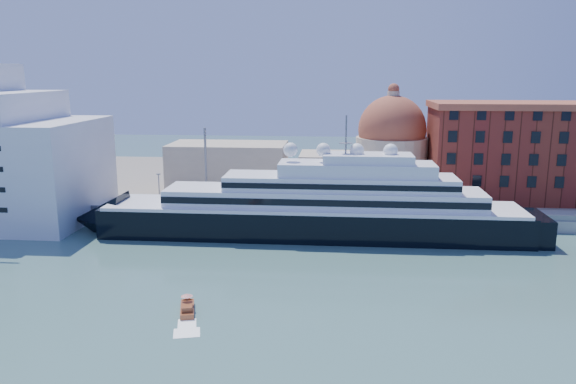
# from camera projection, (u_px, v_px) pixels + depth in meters

# --- Properties ---
(ground) EXTENTS (400.00, 400.00, 0.00)m
(ground) POSITION_uv_depth(u_px,v_px,m) (283.00, 276.00, 90.29)
(ground) COLOR #335854
(ground) RESTS_ON ground
(quay) EXTENTS (180.00, 10.00, 2.50)m
(quay) POSITION_uv_depth(u_px,v_px,m) (298.00, 216.00, 123.13)
(quay) COLOR gray
(quay) RESTS_ON ground
(land) EXTENTS (260.00, 72.00, 2.00)m
(land) POSITION_uv_depth(u_px,v_px,m) (308.00, 181.00, 163.11)
(land) COLOR slate
(land) RESTS_ON ground
(quay_fence) EXTENTS (180.00, 0.10, 1.20)m
(quay_fence) POSITION_uv_depth(u_px,v_px,m) (296.00, 213.00, 118.36)
(quay_fence) COLOR slate
(quay_fence) RESTS_ON quay
(superyacht) EXTENTS (94.25, 13.07, 28.17)m
(superyacht) POSITION_uv_depth(u_px,v_px,m) (299.00, 212.00, 111.57)
(superyacht) COLOR black
(superyacht) RESTS_ON ground
(service_barge) EXTENTS (11.50, 6.68, 2.45)m
(service_barge) POSITION_uv_depth(u_px,v_px,m) (10.00, 230.00, 114.29)
(service_barge) COLOR white
(service_barge) RESTS_ON ground
(water_taxi) EXTENTS (3.13, 5.78, 2.61)m
(water_taxi) POSITION_uv_depth(u_px,v_px,m) (187.00, 308.00, 76.48)
(water_taxi) COLOR brown
(water_taxi) RESTS_ON ground
(warehouse) EXTENTS (43.00, 19.00, 23.25)m
(warehouse) POSITION_uv_depth(u_px,v_px,m) (521.00, 151.00, 133.50)
(warehouse) COLOR maroon
(warehouse) RESTS_ON land
(church) EXTENTS (66.00, 18.00, 25.50)m
(church) POSITION_uv_depth(u_px,v_px,m) (330.00, 157.00, 143.65)
(church) COLOR beige
(church) RESTS_ON land
(lamp_posts) EXTENTS (120.80, 2.40, 18.00)m
(lamp_posts) POSITION_uv_depth(u_px,v_px,m) (239.00, 178.00, 120.75)
(lamp_posts) COLOR slate
(lamp_posts) RESTS_ON quay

